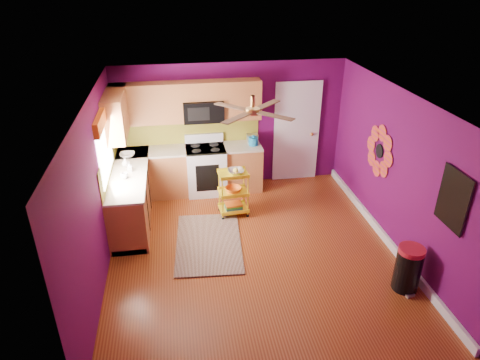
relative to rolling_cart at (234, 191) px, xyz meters
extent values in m
plane|color=#66290F|center=(0.14, -1.19, -0.48)|extent=(5.00, 5.00, 0.00)
cube|color=#550949|center=(0.14, 1.31, 0.77)|extent=(4.50, 0.04, 2.50)
cube|color=#550949|center=(0.14, -3.69, 0.77)|extent=(4.50, 0.04, 2.50)
cube|color=#550949|center=(-2.11, -1.19, 0.77)|extent=(0.04, 5.00, 2.50)
cube|color=#550949|center=(2.39, -1.19, 0.77)|extent=(0.04, 5.00, 2.50)
cube|color=silver|center=(0.14, -1.19, 2.02)|extent=(4.50, 5.00, 0.04)
cube|color=white|center=(2.36, -1.19, -0.41)|extent=(0.05, 4.90, 0.14)
cube|color=brown|center=(-1.81, 0.16, -0.03)|extent=(0.60, 2.30, 0.90)
cube|color=brown|center=(-0.71, 1.01, -0.03)|extent=(2.80, 0.60, 0.90)
cube|color=beige|center=(-1.81, 0.16, 0.44)|extent=(0.63, 2.30, 0.04)
cube|color=beige|center=(-0.71, 1.01, 0.44)|extent=(2.80, 0.63, 0.04)
cube|color=black|center=(-1.81, 0.16, -0.43)|extent=(0.54, 2.30, 0.10)
cube|color=black|center=(-0.71, 1.01, -0.43)|extent=(2.80, 0.54, 0.10)
cube|color=white|center=(-0.41, 0.98, -0.02)|extent=(0.76, 0.66, 0.92)
cube|color=black|center=(-0.41, 0.98, 0.44)|extent=(0.76, 0.62, 0.03)
cube|color=white|center=(-0.41, 1.26, 0.56)|extent=(0.76, 0.06, 0.18)
cube|color=black|center=(-0.41, 0.65, -0.03)|extent=(0.45, 0.02, 0.55)
cube|color=brown|center=(-1.45, 1.14, 1.34)|extent=(1.32, 0.33, 0.75)
cube|color=brown|center=(0.33, 1.14, 1.34)|extent=(0.72, 0.33, 0.75)
cube|color=brown|center=(-0.41, 1.14, 1.55)|extent=(0.76, 0.33, 0.34)
cube|color=brown|center=(-1.95, 0.66, 1.34)|extent=(0.33, 1.30, 0.75)
cube|color=black|center=(-0.41, 1.11, 1.17)|extent=(0.76, 0.38, 0.40)
cube|color=brown|center=(-0.71, 1.30, 0.71)|extent=(2.80, 0.01, 0.51)
cube|color=brown|center=(-2.10, 0.16, 0.71)|extent=(0.01, 2.30, 0.51)
cube|color=white|center=(-2.09, -0.14, 1.07)|extent=(0.03, 1.20, 1.00)
cube|color=#D25B12|center=(-2.06, -0.14, 1.54)|extent=(0.08, 1.35, 0.22)
cube|color=white|center=(1.49, 1.28, 0.54)|extent=(0.85, 0.04, 2.05)
cube|color=white|center=(1.49, 1.26, 0.54)|extent=(0.95, 0.02, 2.15)
sphere|color=#BF8C3F|center=(1.81, 1.23, 0.52)|extent=(0.07, 0.07, 0.07)
cylinder|color=black|center=(2.37, -0.59, 0.87)|extent=(0.01, 0.24, 0.24)
cube|color=teal|center=(2.37, -2.59, 1.07)|extent=(0.03, 0.52, 0.72)
cube|color=black|center=(2.35, -2.59, 1.07)|extent=(0.01, 0.56, 0.76)
cylinder|color=#BF8C3F|center=(0.14, -0.99, 1.94)|extent=(0.06, 0.06, 0.16)
cylinder|color=#BF8C3F|center=(0.14, -0.99, 1.80)|extent=(0.20, 0.20, 0.08)
cube|color=#4C2D19|center=(0.41, -0.72, 1.80)|extent=(0.47, 0.47, 0.01)
cube|color=#4C2D19|center=(-0.13, -0.72, 1.80)|extent=(0.47, 0.47, 0.01)
cube|color=#4C2D19|center=(-0.13, -1.26, 1.80)|extent=(0.47, 0.47, 0.01)
cube|color=#4C2D19|center=(0.41, -1.26, 1.80)|extent=(0.47, 0.47, 0.01)
cube|color=black|center=(-0.55, -0.85, -0.47)|extent=(1.18, 1.80, 0.02)
cylinder|color=yellow|center=(-0.23, -0.18, -0.04)|extent=(0.02, 0.02, 0.80)
cylinder|color=yellow|center=(0.23, -0.14, -0.04)|extent=(0.02, 0.02, 0.80)
cylinder|color=yellow|center=(-0.25, 0.14, -0.04)|extent=(0.02, 0.02, 0.80)
cylinder|color=yellow|center=(0.21, 0.17, -0.04)|extent=(0.02, 0.02, 0.80)
sphere|color=black|center=(-0.23, -0.18, -0.45)|extent=(0.06, 0.06, 0.06)
sphere|color=black|center=(0.23, -0.14, -0.45)|extent=(0.06, 0.06, 0.06)
sphere|color=black|center=(-0.25, 0.14, -0.45)|extent=(0.06, 0.06, 0.06)
sphere|color=black|center=(0.21, 0.17, -0.45)|extent=(0.06, 0.06, 0.06)
cube|color=yellow|center=(-0.01, 0.00, 0.34)|extent=(0.54, 0.41, 0.03)
cube|color=yellow|center=(-0.01, 0.00, -0.03)|extent=(0.54, 0.41, 0.03)
cube|color=yellow|center=(-0.01, 0.00, -0.37)|extent=(0.54, 0.41, 0.03)
imported|color=beige|center=(0.04, 0.00, 0.39)|extent=(0.30, 0.30, 0.07)
sphere|color=yellow|center=(0.04, 0.00, 0.41)|extent=(0.09, 0.09, 0.09)
imported|color=#D25B12|center=(-0.01, 0.00, 0.03)|extent=(0.31, 0.31, 0.09)
cube|color=navy|center=(-0.01, 0.00, -0.33)|extent=(0.32, 0.25, 0.04)
cube|color=#267233|center=(-0.01, 0.00, -0.30)|extent=(0.32, 0.25, 0.03)
cube|color=#D25B12|center=(-0.01, 0.00, -0.27)|extent=(0.32, 0.25, 0.03)
cylinder|color=black|center=(2.11, -2.38, -0.17)|extent=(0.43, 0.43, 0.62)
cylinder|color=#AC1829|center=(2.11, -2.38, 0.17)|extent=(0.36, 0.36, 0.07)
cube|color=beige|center=(2.11, -2.56, -0.46)|extent=(0.13, 0.09, 0.03)
cylinder|color=#1676A7|center=(0.54, 0.98, 0.54)|extent=(0.18, 0.18, 0.16)
sphere|color=#1676A7|center=(0.54, 0.98, 0.64)|extent=(0.06, 0.06, 0.06)
cube|color=beige|center=(0.54, 1.11, 0.55)|extent=(0.22, 0.15, 0.18)
imported|color=#EA3F72|center=(-1.78, 0.15, 0.54)|extent=(0.08, 0.08, 0.17)
imported|color=white|center=(-1.87, 0.36, 0.54)|extent=(0.12, 0.12, 0.16)
imported|color=white|center=(-1.87, 0.80, 0.49)|extent=(0.27, 0.27, 0.07)
imported|color=white|center=(-1.85, -0.11, 0.51)|extent=(0.12, 0.12, 0.10)
camera|label=1|loc=(-0.95, -6.69, 3.66)|focal=32.00mm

